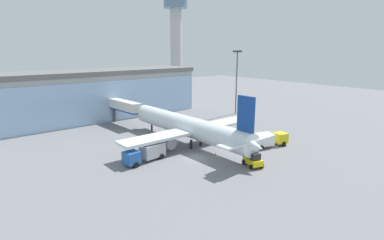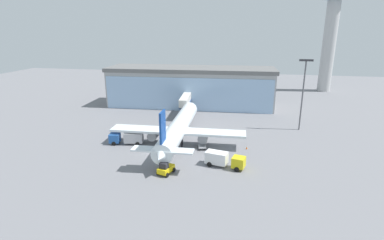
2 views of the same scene
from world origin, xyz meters
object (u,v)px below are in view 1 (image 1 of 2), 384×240
(control_tower, at_px, (176,33))
(pushback_tug, at_px, (253,160))
(airplane, at_px, (189,127))
(safety_cone_wingtip, at_px, (246,131))
(fuel_truck, at_px, (268,139))
(jet_bridge, at_px, (123,106))
(catering_truck, at_px, (146,153))
(baggage_cart, at_px, (219,139))
(apron_light_mast, at_px, (237,77))
(safety_cone_nose, at_px, (216,154))

(control_tower, xyz_separation_m, pushback_tug, (-44.13, -83.51, -23.83))
(airplane, distance_m, safety_cone_wingtip, 15.41)
(fuel_truck, bearing_deg, jet_bridge, 126.33)
(pushback_tug, bearing_deg, catering_truck, 61.57)
(airplane, height_order, fuel_truck, airplane)
(airplane, xyz_separation_m, pushback_tug, (1.16, -14.91, -2.50))
(pushback_tug, bearing_deg, airplane, 21.49)
(pushback_tug, bearing_deg, safety_cone_wingtip, -27.50)
(airplane, bearing_deg, baggage_cart, -113.23)
(control_tower, bearing_deg, apron_light_mast, -107.87)
(jet_bridge, xyz_separation_m, baggage_cart, (8.60, -24.32, -4.09))
(airplane, distance_m, fuel_truck, 15.01)
(baggage_cart, bearing_deg, fuel_truck, 18.55)
(apron_light_mast, relative_size, baggage_cart, 5.64)
(fuel_truck, bearing_deg, safety_cone_nose, -179.27)
(jet_bridge, height_order, baggage_cart, jet_bridge)
(airplane, height_order, safety_cone_nose, airplane)
(catering_truck, distance_m, fuel_truck, 23.04)
(jet_bridge, relative_size, catering_truck, 1.67)
(baggage_cart, height_order, pushback_tug, pushback_tug)
(control_tower, xyz_separation_m, catering_truck, (-56.18, -71.25, -23.33))
(control_tower, height_order, catering_truck, control_tower)
(jet_bridge, xyz_separation_m, fuel_truck, (13.87, -32.25, -3.12))
(apron_light_mast, height_order, catering_truck, apron_light_mast)
(control_tower, distance_m, catering_truck, 93.69)
(pushback_tug, bearing_deg, baggage_cart, -2.30)
(catering_truck, height_order, safety_cone_nose, catering_truck)
(baggage_cart, xyz_separation_m, safety_cone_nose, (-5.81, -5.51, -0.23))
(airplane, xyz_separation_m, safety_cone_wingtip, (15.05, -0.78, -3.20))
(jet_bridge, bearing_deg, safety_cone_nose, -179.19)
(apron_light_mast, distance_m, fuel_truck, 31.38)
(fuel_truck, xyz_separation_m, baggage_cart, (-5.28, 7.93, -0.97))
(catering_truck, distance_m, baggage_cart, 16.55)
(apron_light_mast, bearing_deg, baggage_cart, -142.88)
(catering_truck, distance_m, safety_cone_nose, 11.90)
(safety_cone_wingtip, bearing_deg, fuel_truck, -113.99)
(apron_light_mast, bearing_deg, airplane, -152.27)
(airplane, relative_size, safety_cone_wingtip, 63.60)
(control_tower, height_order, airplane, control_tower)
(safety_cone_nose, bearing_deg, control_tower, 59.21)
(apron_light_mast, distance_m, safety_cone_wingtip, 22.54)
(safety_cone_nose, bearing_deg, baggage_cart, 43.46)
(safety_cone_wingtip, bearing_deg, safety_cone_nose, -155.59)
(baggage_cart, bearing_deg, apron_light_mast, 112.04)
(catering_truck, bearing_deg, baggage_cart, 172.64)
(control_tower, xyz_separation_m, safety_cone_nose, (-45.47, -76.31, -24.53))
(apron_light_mast, xyz_separation_m, safety_cone_nose, (-28.08, -22.36, -10.24))
(control_tower, xyz_separation_m, apron_light_mast, (-17.39, -53.95, -14.28))
(catering_truck, distance_m, safety_cone_wingtip, 26.05)
(catering_truck, relative_size, baggage_cart, 2.42)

